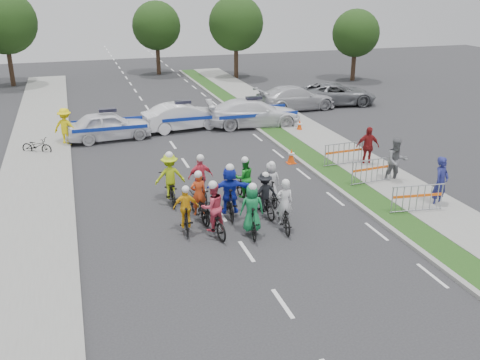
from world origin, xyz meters
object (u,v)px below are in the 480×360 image
object	(u,v)px
rider_4	(264,198)
police_car_2	(254,113)
rider_5	(229,195)
civilian_suv	(336,94)
civilian_sedan	(295,98)
marshal_hiviz	(65,127)
spectator_0	(441,182)
rider_7	(270,187)
rider_10	(170,182)
tree_2	(356,33)
rider_0	(284,212)
parked_bike	(37,146)
tree_3	(4,22)
rider_8	(244,184)
rider_6	(198,203)
rider_3	(186,214)
police_car_1	(183,116)
barrier_2	(344,155)
police_car_0	(109,126)
tree_4	(156,26)
rider_1	(252,214)
cone_1	(300,126)
barrier_0	(417,200)
tree_1	(236,23)
barrier_1	(372,172)
rider_2	(213,215)
cone_0	(291,156)
spectator_2	(368,147)
spectator_1	(396,161)

from	to	relation	value
rider_4	police_car_2	world-z (taller)	rider_4
rider_5	civilian_suv	size ratio (longest dim) A/B	0.38
rider_4	civilian_sedan	bearing A→B (deg)	-121.96
civilian_suv	marshal_hiviz	world-z (taller)	marshal_hiviz
spectator_0	police_car_2	bearing A→B (deg)	78.37
rider_7	rider_10	bearing A→B (deg)	-18.56
rider_5	tree_2	xyz separation A→B (m)	(17.74, 23.30, 3.00)
rider_0	parked_bike	world-z (taller)	rider_0
rider_7	tree_3	distance (m)	30.99
rider_8	rider_6	bearing A→B (deg)	26.45
rider_3	rider_4	xyz separation A→B (m)	(2.93, 0.46, 0.01)
rider_5	rider_8	distance (m)	1.55
police_car_1	barrier_2	distance (m)	10.14
police_car_2	civilian_suv	distance (m)	8.02
rider_4	police_car_0	size ratio (longest dim) A/B	0.38
tree_4	rider_1	bearing A→B (deg)	-94.29
police_car_2	cone_1	bearing A→B (deg)	-125.59
rider_3	rider_8	size ratio (longest dim) A/B	0.94
rider_5	civilian_sedan	size ratio (longest dim) A/B	0.38
tree_2	cone_1	bearing A→B (deg)	-128.45
barrier_0	cone_1	size ratio (longest dim) A/B	2.86
rider_10	tree_3	world-z (taller)	tree_3
rider_7	police_car_1	xyz separation A→B (m)	(-0.87, 11.50, 0.07)
rider_4	cone_1	world-z (taller)	rider_4
parked_bike	barrier_0	bearing A→B (deg)	-103.87
parked_bike	tree_3	distance (m)	20.12
civilian_sedan	barrier_0	xyz separation A→B (m)	(-2.41, -16.60, -0.21)
police_car_2	rider_4	bearing A→B (deg)	170.37
rider_8	tree_2	distance (m)	27.93
rider_0	tree_1	size ratio (longest dim) A/B	0.27
rider_5	police_car_2	xyz separation A→B (m)	(4.93, 11.64, -0.06)
rider_5	rider_8	xyz separation A→B (m)	(0.94, 1.22, -0.17)
police_car_1	barrier_1	xyz separation A→B (m)	(5.53, -10.94, -0.18)
civilian_sedan	civilian_suv	world-z (taller)	civilian_sedan
police_car_1	tree_3	world-z (taller)	tree_3
rider_0	rider_4	bearing A→B (deg)	-68.61
rider_2	rider_6	distance (m)	1.37
rider_4	rider_7	distance (m)	1.12
rider_6	spectator_0	distance (m)	8.92
barrier_2	civilian_sedan	bearing A→B (deg)	77.75
rider_1	police_car_0	xyz separation A→B (m)	(-3.50, 12.93, 0.03)
cone_1	civilian_suv	bearing A→B (deg)	47.54
barrier_2	parked_bike	world-z (taller)	barrier_2
rider_0	tree_4	xyz separation A→B (m)	(1.28, 32.80, 3.58)
rider_1	rider_4	distance (m)	1.61
rider_3	cone_0	world-z (taller)	rider_3
spectator_2	tree_3	size ratio (longest dim) A/B	0.25
rider_3	spectator_1	world-z (taller)	spectator_1
civilian_sedan	cone_0	distance (m)	10.90
marshal_hiviz	rider_2	bearing A→B (deg)	135.35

